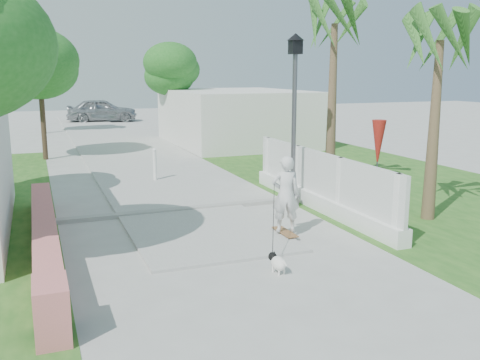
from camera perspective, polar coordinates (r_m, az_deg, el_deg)
name	(u,v)px	position (r m, az deg, el deg)	size (l,w,h in m)	color
ground	(283,306)	(8.36, 4.65, -13.28)	(90.00, 90.00, 0.00)	#B7B7B2
path_strip	(108,143)	(27.25, -13.90, 3.84)	(3.20, 36.00, 0.06)	#B7B7B2
curb	(181,210)	(13.69, -6.29, -3.17)	(6.50, 0.25, 0.10)	#999993
grass_right	(369,178)	(18.41, 13.55, 0.23)	(8.00, 20.00, 0.01)	#265D1D
pink_wall	(45,243)	(10.86, -20.04, -6.30)	(0.45, 8.20, 0.80)	#E17873
lattice_fence	(319,188)	(13.93, 8.39, -0.88)	(0.35, 7.00, 1.50)	white
building_right	(236,117)	(26.61, -0.47, 6.75)	(6.00, 8.00, 2.60)	silver
street_lamp	(294,114)	(13.86, 5.79, 6.99)	(0.44, 0.44, 4.44)	#59595E
bollard	(155,164)	(17.44, -9.08, 1.72)	(0.14, 0.14, 1.09)	white
patio_umbrella	(378,144)	(14.06, 14.53, 3.72)	(0.36, 0.36, 2.30)	#59595E
tree_path_left	(39,63)	(22.81, -20.62, 11.58)	(3.40, 3.40, 5.23)	#4C3826
tree_path_right	(170,72)	(27.60, -7.48, 11.39)	(3.00, 3.00, 4.79)	#4C3826
tree_path_far	(40,66)	(32.81, -20.52, 11.34)	(3.20, 3.20, 5.17)	#4C3826
palm_far	(334,35)	(15.54, 10.03, 14.96)	(1.80, 1.80, 5.30)	brown
palm_near	(440,51)	(13.31, 20.51, 12.75)	(1.80, 1.80, 4.70)	brown
skateboarder	(277,212)	(10.71, 3.98, -3.38)	(1.40, 2.19, 1.76)	olive
dog	(278,262)	(9.57, 4.03, -8.75)	(0.30, 0.51, 0.36)	white
parked_car	(102,110)	(39.35, -14.52, 7.23)	(1.94, 4.81, 1.64)	#A6AAAE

